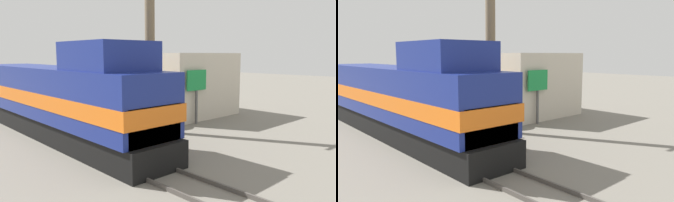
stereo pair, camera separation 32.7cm
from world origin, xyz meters
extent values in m
plane|color=slate|center=(0.00, 0.00, 0.00)|extent=(120.00, 120.00, 0.00)
cube|color=#4C4742|center=(-0.72, 0.00, 0.07)|extent=(0.08, 35.10, 0.15)
cube|color=#4C4742|center=(0.72, 0.00, 0.07)|extent=(0.08, 35.10, 0.15)
cube|color=black|center=(0.00, 3.78, 0.55)|extent=(2.67, 16.68, 1.10)
cube|color=navy|center=(0.00, 3.78, 2.38)|extent=(2.90, 16.01, 2.56)
cube|color=orange|center=(0.00, 3.78, 2.12)|extent=(2.94, 16.18, 0.70)
cube|color=orange|center=(0.00, -3.06, 1.80)|extent=(2.47, 2.34, 1.41)
cube|color=navy|center=(0.00, -1.22, 4.24)|extent=(2.73, 3.67, 1.18)
cylinder|color=#726047|center=(4.22, 1.09, 5.08)|extent=(0.54, 0.54, 10.15)
cylinder|color=#4C4C4C|center=(5.31, 2.25, 0.97)|extent=(0.05, 0.05, 1.94)
cone|color=orange|center=(5.31, 2.25, 1.83)|extent=(1.92, 1.92, 0.43)
cube|color=#595959|center=(7.61, 0.67, 1.05)|extent=(0.12, 0.12, 2.11)
cube|color=#198C3F|center=(7.61, 0.67, 2.74)|extent=(1.71, 0.08, 1.26)
sphere|color=#2D722D|center=(5.76, 1.44, 0.52)|extent=(1.03, 1.03, 1.03)
cube|color=#2D3347|center=(3.21, -0.04, 0.38)|extent=(0.30, 0.20, 0.75)
cylinder|color=#2659A5|center=(3.21, -0.04, 1.05)|extent=(0.34, 0.34, 0.59)
sphere|color=tan|center=(3.21, -0.04, 1.45)|extent=(0.22, 0.22, 0.22)
torus|color=black|center=(3.96, -0.62, 0.37)|extent=(0.72, 0.28, 0.74)
torus|color=black|center=(4.48, 0.93, 0.37)|extent=(0.72, 0.28, 0.74)
cube|color=slate|center=(4.22, 0.16, 0.59)|extent=(0.48, 1.33, 0.04)
cylinder|color=slate|center=(4.13, -0.11, 0.50)|extent=(0.04, 0.04, 0.31)
cube|color=beige|center=(9.49, 4.33, 2.20)|extent=(6.24, 6.84, 4.41)
camera|label=1|loc=(-7.50, -12.79, 4.31)|focal=35.00mm
camera|label=2|loc=(-7.25, -13.01, 4.31)|focal=35.00mm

